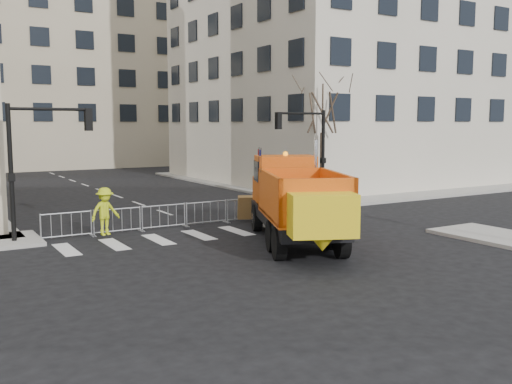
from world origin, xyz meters
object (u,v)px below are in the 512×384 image
cop_c (286,200)px  worker (105,211)px  newspaper_box (313,204)px  plow_truck (296,199)px  cop_a (303,204)px  cop_b (300,202)px

cop_c → worker: worker is taller
worker → newspaper_box: 10.27m
plow_truck → worker: 7.75m
worker → cop_a: bearing=-18.1°
plow_truck → worker: plow_truck is taller
newspaper_box → worker: bearing=169.9°
cop_a → newspaper_box: (0.81, 0.27, -0.12)m
worker → newspaper_box: size_ratio=1.76×
plow_truck → worker: bearing=73.9°
plow_truck → cop_a: 5.64m
cop_c → newspaper_box: bearing=118.3°
plow_truck → worker: size_ratio=5.44×
cop_c → newspaper_box: (1.28, -0.50, -0.26)m
cop_c → worker: 8.98m
plow_truck → cop_c: 5.97m
cop_c → newspaper_box: cop_c is taller
cop_b → newspaper_box: 1.26m
worker → plow_truck: bearing=-54.0°
plow_truck → cop_a: bearing=-15.5°
cop_a → cop_c: cop_c is taller
cop_a → newspaper_box: 0.86m
cop_a → worker: bearing=-18.7°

